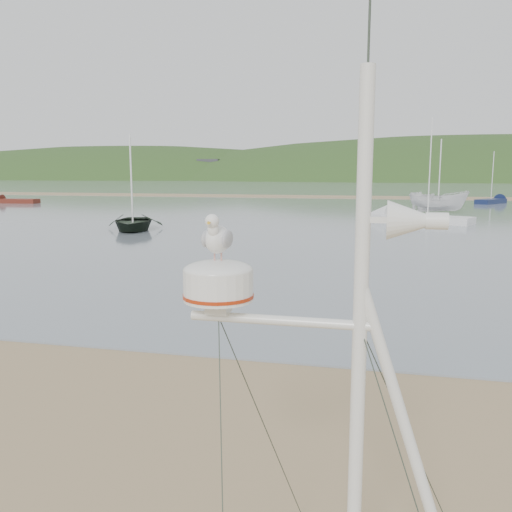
% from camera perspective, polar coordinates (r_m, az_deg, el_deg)
% --- Properties ---
extents(ground, '(560.00, 560.00, 0.00)m').
position_cam_1_polar(ground, '(7.88, -19.17, -19.32)').
color(ground, '#8B7350').
rests_on(ground, ground).
extents(water, '(560.00, 256.00, 0.04)m').
position_cam_1_polar(water, '(137.90, 11.72, 7.28)').
color(water, slate).
rests_on(water, ground).
extents(sandbar, '(560.00, 7.00, 0.07)m').
position_cam_1_polar(sandbar, '(75.98, 10.36, 6.13)').
color(sandbar, '#8B7350').
rests_on(sandbar, water).
extents(hill_ridge, '(620.00, 180.00, 80.00)m').
position_cam_1_polar(hill_ridge, '(242.37, 16.67, 3.08)').
color(hill_ridge, '#233D19').
rests_on(hill_ridge, ground).
extents(far_cottages, '(294.40, 6.30, 8.00)m').
position_cam_1_polar(far_cottages, '(201.80, 13.15, 8.85)').
color(far_cottages, beige).
rests_on(far_cottages, ground).
extents(mast_rig, '(2.37, 2.53, 5.35)m').
position_cam_1_polar(mast_rig, '(4.59, 9.49, -22.40)').
color(mast_rig, silver).
rests_on(mast_rig, ground).
extents(boat_dark, '(3.56, 2.06, 4.79)m').
position_cam_1_polar(boat_dark, '(33.97, -12.95, 6.67)').
color(boat_dark, black).
rests_on(boat_dark, water).
extents(boat_white, '(2.33, 2.29, 4.99)m').
position_cam_1_polar(boat_white, '(49.64, 18.72, 7.20)').
color(boat_white, silver).
rests_on(boat_white, water).
extents(sailboat_blue_far, '(4.82, 5.99, 6.23)m').
position_cam_1_polar(sailboat_blue_far, '(67.40, 24.04, 5.35)').
color(sailboat_blue_far, '#121D41').
rests_on(sailboat_blue_far, ground).
extents(dinghy_red_far, '(5.92, 1.63, 1.43)m').
position_cam_1_polar(dinghy_red_far, '(67.47, -24.69, 5.30)').
color(dinghy_red_far, '#561D13').
rests_on(dinghy_red_far, ground).
extents(sailboat_white_near, '(8.10, 5.20, 7.95)m').
position_cam_1_polar(sailboat_white_near, '(40.96, 14.65, 3.97)').
color(sailboat_white_near, silver).
rests_on(sailboat_white_near, ground).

